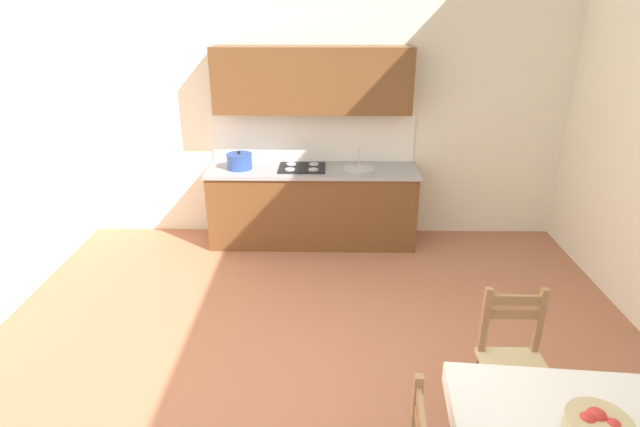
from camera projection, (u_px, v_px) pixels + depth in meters
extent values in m
cube|color=#AD6B4C|center=(314.00, 411.00, 3.65)|extent=(6.18, 6.61, 0.10)
cube|color=silver|center=(321.00, 50.00, 5.64)|extent=(6.18, 0.12, 4.27)
cube|color=brown|center=(313.00, 207.00, 5.95)|extent=(2.33, 0.60, 0.86)
cube|color=#9E9EA3|center=(312.00, 170.00, 5.77)|extent=(2.36, 0.63, 0.04)
cube|color=white|center=(313.00, 138.00, 5.94)|extent=(2.33, 0.01, 0.55)
cube|color=brown|center=(312.00, 80.00, 5.53)|extent=(2.14, 0.34, 0.70)
cube|color=black|center=(312.00, 247.00, 5.85)|extent=(2.29, 0.02, 0.09)
cylinder|color=silver|center=(359.00, 169.00, 5.76)|extent=(0.34, 0.34, 0.02)
cylinder|color=silver|center=(359.00, 156.00, 5.85)|extent=(0.02, 0.02, 0.22)
cube|color=black|center=(302.00, 168.00, 5.77)|extent=(0.52, 0.42, 0.01)
cylinder|color=silver|center=(290.00, 169.00, 5.68)|extent=(0.11, 0.11, 0.01)
cylinder|color=silver|center=(313.00, 169.00, 5.67)|extent=(0.11, 0.11, 0.01)
cylinder|color=silver|center=(291.00, 164.00, 5.86)|extent=(0.11, 0.11, 0.01)
cylinder|color=silver|center=(314.00, 164.00, 5.86)|extent=(0.11, 0.11, 0.01)
cylinder|color=#2D4C9E|center=(239.00, 162.00, 5.74)|extent=(0.28, 0.28, 0.15)
cylinder|color=#2D4C9E|center=(239.00, 155.00, 5.70)|extent=(0.29, 0.29, 0.02)
sphere|color=black|center=(239.00, 152.00, 5.69)|extent=(0.04, 0.04, 0.04)
cube|color=brown|center=(456.00, 427.00, 2.97)|extent=(0.08, 0.08, 0.73)
cube|color=white|center=(563.00, 378.00, 2.88)|extent=(1.31, 0.11, 0.12)
cube|color=#A3754C|center=(422.00, 417.00, 2.41)|extent=(0.05, 0.32, 0.07)
cube|color=#D1BC89|center=(516.00, 370.00, 3.33)|extent=(0.42, 0.42, 0.04)
cube|color=#A3754C|center=(548.00, 418.00, 3.25)|extent=(0.04, 0.04, 0.41)
cube|color=#A3754C|center=(491.00, 417.00, 3.26)|extent=(0.04, 0.04, 0.41)
cube|color=#A3754C|center=(534.00, 348.00, 3.48)|extent=(0.04, 0.04, 0.93)
cube|color=#A3754C|center=(481.00, 348.00, 3.49)|extent=(0.04, 0.04, 0.93)
cube|color=#A3754C|center=(516.00, 300.00, 3.34)|extent=(0.32, 0.02, 0.07)
cube|color=#A3754C|center=(513.00, 314.00, 3.38)|extent=(0.32, 0.02, 0.07)
cylinder|color=tan|center=(598.00, 425.00, 2.40)|extent=(0.30, 0.30, 0.07)
sphere|color=red|center=(587.00, 422.00, 2.41)|extent=(0.09, 0.09, 0.09)
sphere|color=red|center=(613.00, 427.00, 2.38)|extent=(0.08, 0.08, 0.08)
sphere|color=red|center=(596.00, 418.00, 2.42)|extent=(0.10, 0.10, 0.10)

